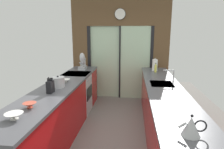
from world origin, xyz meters
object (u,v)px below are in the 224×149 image
at_px(mixing_bowl_mid, 30,105).
at_px(paper_towel_roll, 155,65).
at_px(soap_bottle, 156,68).
at_px(mixing_bowl_near, 14,116).
at_px(stand_mixer, 82,63).
at_px(mixing_bowl_far, 65,81).
at_px(kettle, 191,126).
at_px(knife_block, 50,87).
at_px(oven_range, 77,93).
at_px(stock_pot, 58,82).

xyz_separation_m(mixing_bowl_mid, paper_towel_roll, (1.78, 2.58, 0.10)).
xyz_separation_m(mixing_bowl_mid, soap_bottle, (1.78, 2.39, 0.05)).
distance_m(mixing_bowl_near, stand_mixer, 2.87).
bearing_deg(soap_bottle, stand_mixer, 175.00).
height_order(mixing_bowl_far, kettle, kettle).
bearing_deg(knife_block, oven_range, 90.74).
bearing_deg(kettle, soap_bottle, 90.04).
bearing_deg(stock_pot, kettle, -37.96).
bearing_deg(kettle, knife_block, 148.70).
distance_m(oven_range, mixing_bowl_far, 0.93).
height_order(mixing_bowl_mid, mixing_bowl_far, mixing_bowl_mid).
bearing_deg(stand_mixer, stock_pot, -90.00).
distance_m(mixing_bowl_near, knife_block, 0.94).
relative_size(oven_range, mixing_bowl_mid, 5.59).
height_order(mixing_bowl_far, knife_block, knife_block).
bearing_deg(kettle, mixing_bowl_far, 135.89).
distance_m(knife_block, soap_bottle, 2.51).
xyz_separation_m(oven_range, stand_mixer, (0.02, 0.49, 0.63)).
xyz_separation_m(oven_range, mixing_bowl_far, (0.02, -0.79, 0.50)).
bearing_deg(soap_bottle, mixing_bowl_near, -123.30).
bearing_deg(oven_range, paper_towel_roll, 16.28).
xyz_separation_m(mixing_bowl_near, soap_bottle, (1.78, 2.71, 0.05)).
relative_size(mixing_bowl_mid, stand_mixer, 0.39).
relative_size(mixing_bowl_far, stand_mixer, 0.45).
bearing_deg(oven_range, stock_pot, -89.06).
distance_m(knife_block, paper_towel_roll, 2.65).
relative_size(oven_range, knife_block, 3.74).
distance_m(stock_pot, kettle, 2.26).
distance_m(kettle, soap_bottle, 2.86).
height_order(mixing_bowl_near, knife_block, knife_block).
bearing_deg(mixing_bowl_far, kettle, -44.11).
relative_size(knife_block, soap_bottle, 1.14).
xyz_separation_m(mixing_bowl_far, kettle, (1.78, -1.73, 0.06)).
bearing_deg(stock_pot, soap_bottle, 39.47).
distance_m(stand_mixer, stock_pot, 1.62).
relative_size(mixing_bowl_far, soap_bottle, 0.88).
height_order(mixing_bowl_mid, stock_pot, stock_pot).
xyz_separation_m(oven_range, knife_block, (0.02, -1.44, 0.56)).
xyz_separation_m(mixing_bowl_far, knife_block, (0.00, -0.64, 0.07)).
distance_m(stock_pot, paper_towel_roll, 2.43).
bearing_deg(kettle, oven_range, 125.55).
distance_m(stand_mixer, paper_towel_roll, 1.78).
distance_m(mixing_bowl_near, mixing_bowl_mid, 0.32).
distance_m(mixing_bowl_near, mixing_bowl_far, 1.58).
relative_size(knife_block, paper_towel_roll, 0.81).
height_order(oven_range, mixing_bowl_mid, mixing_bowl_mid).
bearing_deg(knife_block, stock_pot, 90.00).
bearing_deg(soap_bottle, stock_pot, -140.53).
bearing_deg(mixing_bowl_near, paper_towel_roll, 58.44).
bearing_deg(stock_pot, oven_range, 90.94).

